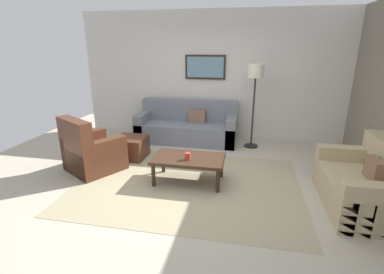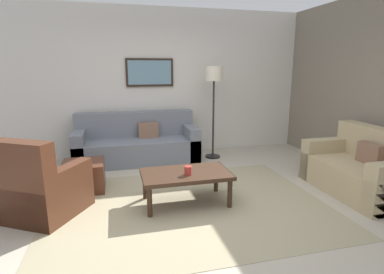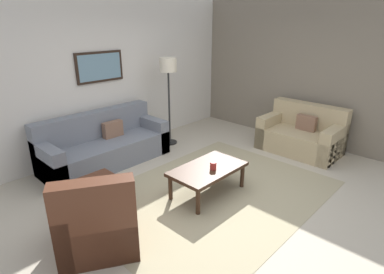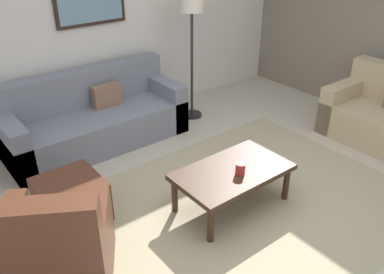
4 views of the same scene
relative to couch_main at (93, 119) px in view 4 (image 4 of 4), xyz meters
name	(u,v)px [view 4 (image 4 of 4)]	position (x,y,z in m)	size (l,w,h in m)	color
ground_plane	(238,209)	(0.46, -2.12, -0.30)	(8.00, 8.00, 0.00)	#B2A893
rear_partition	(99,17)	(0.46, 0.48, 1.10)	(6.00, 0.12, 2.80)	silver
area_rug	(238,209)	(0.46, -2.12, -0.30)	(3.40, 2.53, 0.01)	tan
couch_main	(93,119)	(0.00, 0.00, 0.00)	(2.18, 0.86, 0.88)	slate
armchair_leather	(54,256)	(-1.26, -1.95, 0.01)	(1.10, 1.10, 0.95)	#4C2819
ottoman	(71,200)	(-0.84, -1.24, -0.10)	(0.56, 0.56, 0.40)	#4C2819
coffee_table	(233,174)	(0.45, -2.03, 0.06)	(1.10, 0.64, 0.41)	#382316
cup	(240,168)	(0.46, -2.11, 0.16)	(0.09, 0.09, 0.11)	#B2332D
lamp_standing	(192,15)	(1.42, -0.18, 1.11)	(0.32, 0.32, 1.71)	black
framed_artwork	(90,3)	(0.32, 0.39, 1.30)	(0.90, 0.04, 0.53)	black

